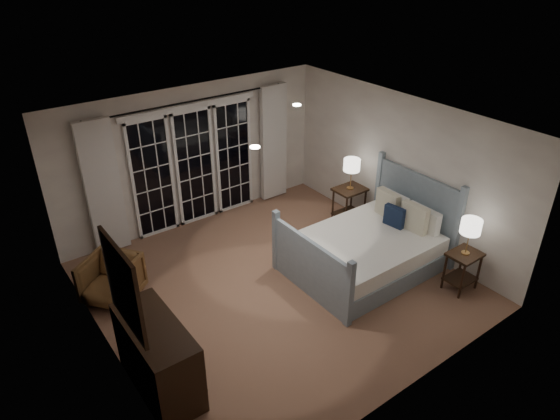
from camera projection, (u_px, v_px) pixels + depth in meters
floor at (277, 284)px, 7.57m from camera, size 5.00×5.00×0.00m
ceiling at (277, 127)px, 6.36m from camera, size 5.00×5.00×0.00m
wall_left at (99, 275)px, 5.67m from camera, size 0.02×5.00×2.50m
wall_right at (399, 169)px, 8.26m from camera, size 0.02×5.00×2.50m
wall_back at (193, 156)px, 8.73m from camera, size 5.00×0.02×2.50m
wall_front at (418, 306)px, 5.20m from camera, size 5.00×0.02×2.50m
french_doors at (195, 165)px, 8.78m from camera, size 2.50×0.04×2.20m
curtain_rod at (191, 101)px, 8.17m from camera, size 3.50×0.03×0.03m
curtain_left at (103, 188)px, 7.83m from camera, size 0.55×0.10×2.25m
curtain_right at (273, 143)px, 9.55m from camera, size 0.55×0.10×2.25m
downlight_a at (297, 105)px, 7.20m from camera, size 0.12×0.12×0.01m
downlight_b at (255, 147)px, 5.77m from camera, size 0.12×0.12×0.01m
bed at (368, 249)px, 7.81m from camera, size 2.28×1.64×1.33m
nightstand_left at (463, 266)px, 7.29m from camera, size 0.47×0.38×0.62m
nightstand_right at (349, 200)px, 8.95m from camera, size 0.54×0.43×0.70m
lamp_left at (471, 227)px, 6.97m from camera, size 0.29×0.29×0.56m
lamp_right at (352, 165)px, 8.62m from camera, size 0.29×0.29×0.56m
armchair at (111, 279)px, 7.12m from camera, size 1.01×1.01×0.66m
dresser at (158, 357)px, 5.64m from camera, size 0.55×1.29×0.91m
mirror at (123, 287)px, 4.99m from camera, size 0.05×0.85×1.00m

